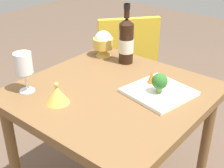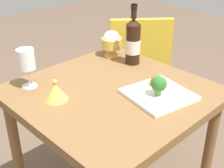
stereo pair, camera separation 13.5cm
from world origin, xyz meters
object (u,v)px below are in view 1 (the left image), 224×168
(serving_plate, at_px, (159,92))
(carrot_garnish_left, at_px, (152,77))
(wine_bottle, at_px, (126,41))
(rice_bowl_lid, at_px, (57,94))
(wine_glass, at_px, (23,64))
(chair_near_window, at_px, (126,61))
(broccoli_floret, at_px, (160,82))
(rice_bowl, at_px, (103,43))

(serving_plate, xyz_separation_m, carrot_garnish_left, (-0.06, 0.04, 0.04))
(wine_bottle, bearing_deg, rice_bowl_lid, -86.36)
(wine_bottle, xyz_separation_m, serving_plate, (0.31, -0.18, -0.11))
(wine_glass, relative_size, rice_bowl_lid, 1.79)
(serving_plate, bearing_deg, wine_glass, -142.90)
(wine_bottle, distance_m, carrot_garnish_left, 0.29)
(carrot_garnish_left, bearing_deg, serving_plate, -31.61)
(chair_near_window, bearing_deg, rice_bowl_lid, -120.39)
(wine_glass, distance_m, broccoli_floret, 0.58)
(wine_bottle, relative_size, serving_plate, 1.05)
(rice_bowl, xyz_separation_m, serving_plate, (0.47, -0.17, -0.07))
(chair_near_window, distance_m, rice_bowl_lid, 0.98)
(rice_bowl_lid, xyz_separation_m, carrot_garnish_left, (0.22, 0.37, 0.01))
(chair_near_window, distance_m, rice_bowl, 0.50)
(serving_plate, bearing_deg, wine_bottle, 150.41)
(carrot_garnish_left, bearing_deg, wine_bottle, 150.96)
(chair_near_window, distance_m, serving_plate, 0.85)
(chair_near_window, relative_size, rice_bowl, 6.00)
(broccoli_floret, bearing_deg, wine_glass, -144.48)
(chair_near_window, distance_m, carrot_garnish_left, 0.79)
(serving_plate, height_order, broccoli_floret, broccoli_floret)
(chair_near_window, relative_size, rice_bowl_lid, 8.50)
(wine_bottle, xyz_separation_m, rice_bowl, (-0.15, -0.01, -0.05))
(wine_bottle, relative_size, rice_bowl_lid, 3.08)
(chair_near_window, xyz_separation_m, broccoli_floret, (0.61, -0.58, 0.26))
(broccoli_floret, xyz_separation_m, carrot_garnish_left, (-0.07, 0.05, -0.02))
(rice_bowl_lid, height_order, broccoli_floret, broccoli_floret)
(serving_plate, bearing_deg, carrot_garnish_left, 148.39)
(chair_near_window, height_order, wine_bottle, wine_bottle)
(wine_glass, relative_size, rice_bowl, 1.26)
(broccoli_floret, relative_size, carrot_garnish_left, 1.55)
(rice_bowl_lid, xyz_separation_m, serving_plate, (0.28, 0.33, -0.03))
(wine_glass, relative_size, carrot_garnish_left, 3.24)
(rice_bowl, bearing_deg, carrot_garnish_left, -18.39)
(wine_glass, relative_size, serving_plate, 0.61)
(rice_bowl, height_order, rice_bowl_lid, rice_bowl)
(rice_bowl, distance_m, broccoli_floret, 0.51)
(carrot_garnish_left, bearing_deg, rice_bowl, 161.61)
(chair_near_window, bearing_deg, serving_plate, -93.32)
(carrot_garnish_left, bearing_deg, rice_bowl_lid, -120.52)
(rice_bowl_lid, bearing_deg, wine_glass, -173.75)
(serving_plate, bearing_deg, broccoli_floret, -62.15)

